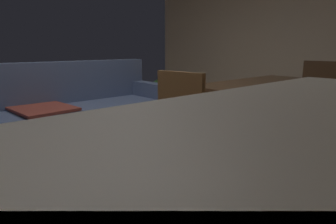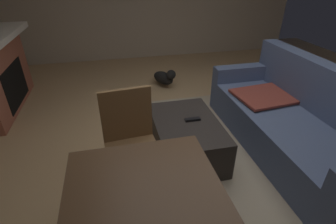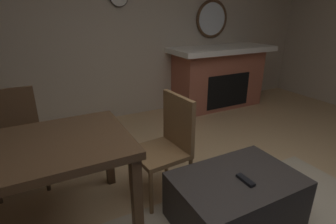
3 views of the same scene
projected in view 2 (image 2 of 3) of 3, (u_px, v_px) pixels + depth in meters
floor at (210, 151)px, 2.85m from camera, size 8.64×8.64×0.00m
area_rug at (232, 146)px, 2.91m from camera, size 2.60×2.00×0.01m
couch at (294, 123)px, 2.76m from camera, size 2.25×0.89×0.94m
ottoman_coffee_table at (186, 138)px, 2.70m from camera, size 0.97×0.65×0.42m
tv_remote at (193, 119)px, 2.62m from camera, size 0.05×0.16×0.02m
dining_chair_west at (130, 137)px, 2.18m from camera, size 0.48×0.48×0.93m
small_dog at (165, 77)px, 4.29m from camera, size 0.47×0.39×0.29m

